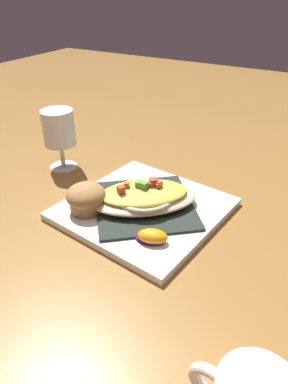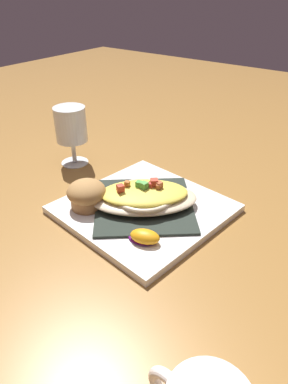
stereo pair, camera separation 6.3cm
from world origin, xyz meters
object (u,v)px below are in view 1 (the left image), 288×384
object	(u,v)px
orange_garnish	(152,237)
muffin	(86,198)
square_plate	(144,209)
stemmed_glass	(59,131)
gratin_dish	(144,196)

from	to	relation	value
orange_garnish	muffin	bearing A→B (deg)	-7.11
square_plate	stemmed_glass	size ratio (longest dim) A/B	1.99
square_plate	orange_garnish	bearing A→B (deg)	127.07
muffin	stemmed_glass	world-z (taller)	stemmed_glass
gratin_dish	orange_garnish	size ratio (longest dim) A/B	3.59
square_plate	muffin	xyz separation A→B (m)	(0.08, 0.06, 0.03)
square_plate	muffin	size ratio (longest dim) A/B	3.76
orange_garnish	gratin_dish	bearing A→B (deg)	-52.93
muffin	gratin_dish	bearing A→B (deg)	-142.25
square_plate	stemmed_glass	distance (m)	0.27
gratin_dish	muffin	distance (m)	0.10
orange_garnish	stemmed_glass	bearing A→B (deg)	-24.93
square_plate	stemmed_glass	xyz separation A→B (m)	(0.25, -0.06, 0.08)
orange_garnish	stemmed_glass	distance (m)	0.35
gratin_dish	orange_garnish	bearing A→B (deg)	127.07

